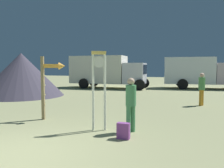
# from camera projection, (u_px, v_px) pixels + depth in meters

# --- Properties ---
(ground_plane) EXTENTS (80.00, 80.00, 0.00)m
(ground_plane) POSITION_uv_depth(u_px,v_px,m) (13.00, 157.00, 4.62)
(ground_plane) COLOR #919365
(standing_clock) EXTENTS (0.43, 0.24, 2.36)m
(standing_clock) POSITION_uv_depth(u_px,v_px,m) (99.00, 84.00, 6.50)
(standing_clock) COLOR white
(standing_clock) RESTS_ON ground_plane
(arrow_sign) EXTENTS (0.90, 0.41, 2.27)m
(arrow_sign) POSITION_uv_depth(u_px,v_px,m) (50.00, 78.00, 7.84)
(arrow_sign) COLOR #907C51
(arrow_sign) RESTS_ON ground_plane
(person_near_clock) EXTENTS (0.30, 0.30, 1.58)m
(person_near_clock) POSITION_uv_depth(u_px,v_px,m) (131.00, 102.00, 6.35)
(person_near_clock) COLOR #479058
(person_near_clock) RESTS_ON ground_plane
(backpack) EXTENTS (0.33, 0.21, 0.42)m
(backpack) POSITION_uv_depth(u_px,v_px,m) (123.00, 131.00, 5.79)
(backpack) COLOR #833E8B
(backpack) RESTS_ON ground_plane
(person_distant) EXTENTS (0.31, 0.31, 1.61)m
(person_distant) POSITION_uv_depth(u_px,v_px,m) (202.00, 87.00, 10.79)
(person_distant) COLOR orange
(person_distant) RESTS_ON ground_plane
(box_truck_near) EXTENTS (7.10, 2.84, 2.92)m
(box_truck_near) POSITION_uv_depth(u_px,v_px,m) (106.00, 71.00, 20.14)
(box_truck_near) COLOR silver
(box_truck_near) RESTS_ON ground_plane
(box_truck_far) EXTENTS (6.58, 3.20, 2.78)m
(box_truck_far) POSITION_uv_depth(u_px,v_px,m) (198.00, 72.00, 19.58)
(box_truck_far) COLOR silver
(box_truck_far) RESTS_ON ground_plane
(dome_tent) EXTENTS (5.46, 5.46, 2.84)m
(dome_tent) POSITION_uv_depth(u_px,v_px,m) (22.00, 74.00, 14.56)
(dome_tent) COLOR #3E3848
(dome_tent) RESTS_ON ground_plane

